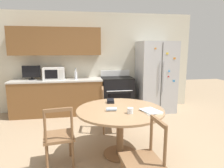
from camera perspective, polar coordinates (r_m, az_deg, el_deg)
name	(u,v)px	position (r m, az deg, el deg)	size (l,w,h in m)	color
ground_plane	(117,157)	(3.32, 1.35, -20.10)	(14.00, 14.00, 0.00)	#9E8466
back_wall	(88,57)	(5.41, -6.99, 7.75)	(5.20, 0.44, 2.60)	beige
kitchen_counter	(58,97)	(5.27, -15.20, -3.57)	(2.25, 0.64, 0.90)	brown
refrigerator	(156,77)	(5.45, 12.34, 2.05)	(0.93, 0.80, 1.85)	#B2B5BA
oven_range	(117,94)	(5.31, 1.45, -2.92)	(0.80, 0.68, 1.08)	black
microwave	(54,73)	(5.20, -16.24, 2.94)	(0.51, 0.35, 0.31)	white
countertop_tv	(31,72)	(5.33, -22.03, 3.17)	(0.43, 0.16, 0.35)	black
counter_bottle	(76,75)	(5.08, -10.28, 2.54)	(0.07, 0.07, 0.29)	silver
dining_table	(120,117)	(3.13, 2.32, -9.35)	(1.34, 1.34, 0.75)	#997551
dining_chair_near	(144,160)	(2.42, 9.06, -20.75)	(0.45, 0.45, 0.90)	brown
dining_chair_far	(111,110)	(4.06, -0.38, -7.57)	(0.46, 0.46, 0.90)	brown
dining_chair_left	(59,137)	(3.02, -14.97, -14.39)	(0.48, 0.48, 0.90)	brown
candle_glass	(130,111)	(2.89, 5.24, -7.71)	(0.09, 0.09, 0.08)	silver
folded_napkin	(111,109)	(2.99, -0.17, -7.22)	(0.16, 0.06, 0.05)	#A3BCDB
wallet	(110,101)	(3.41, -0.43, -4.97)	(0.13, 0.14, 0.07)	black
mail_stack	(151,111)	(3.00, 11.03, -7.63)	(0.30, 0.35, 0.02)	white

